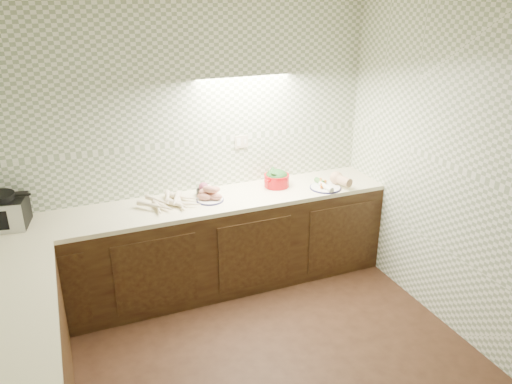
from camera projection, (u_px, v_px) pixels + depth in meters
name	position (u px, v px, depth m)	size (l,w,h in m)	color
room	(261.00, 183.00, 2.88)	(3.60, 3.60, 2.60)	black
counter	(140.00, 313.00, 3.68)	(3.60, 3.60, 0.90)	black
toaster_oven	(0.00, 212.00, 3.95)	(0.44, 0.37, 0.28)	black
parsnip_pile	(177.00, 199.00, 4.42)	(0.41, 0.43, 0.08)	#FAE9C7
sweet_potato_plate	(210.00, 195.00, 4.47)	(0.25, 0.25, 0.15)	#191645
onion_bowl	(205.00, 191.00, 4.57)	(0.17, 0.17, 0.13)	black
dutch_oven	(277.00, 178.00, 4.77)	(0.32, 0.32, 0.17)	#B8080D
veg_plate	(331.00, 182.00, 4.77)	(0.36, 0.33, 0.14)	#191645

